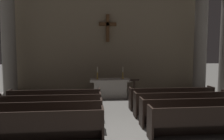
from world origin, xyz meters
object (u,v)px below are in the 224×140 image
Objects in this scene: column_right_third at (200,43)px; pew_left_row_2 at (43,115)px; pew_right_row_2 at (195,111)px; pew_right_row_3 at (182,104)px; lectern at (134,91)px; pew_left_row_3 at (50,107)px; pew_left_row_4 at (55,100)px; pew_right_row_4 at (171,98)px; pew_left_row_1 at (33,127)px; candlestick_left at (97,75)px; column_left_third at (9,42)px; altar at (110,88)px; candlestick_right at (123,75)px; pew_right_row_1 at (213,121)px.

pew_left_row_2 is at bearing -146.83° from column_right_third.
pew_right_row_3 is (0.00, 0.99, 0.00)m from pew_right_row_2.
lectern is at bearing 112.98° from pew_right_row_2.
pew_left_row_3 is 5.03m from pew_right_row_2.
pew_left_row_2 is 1.97m from pew_left_row_4.
pew_right_row_2 and pew_right_row_4 have the same top height.
column_right_third is (8.03, 6.23, 2.57)m from pew_left_row_1.
pew_right_row_4 is at bearing -133.36° from column_right_third.
candlestick_left reaches higher than lectern.
column_left_third reaches higher than altar.
pew_left_row_2 is 5.31m from pew_right_row_4.
pew_right_row_4 is at bearing 21.77° from pew_left_row_2.
pew_right_row_2 is 5.48× the size of candlestick_right.
pew_right_row_2 is at bearing -90.00° from pew_right_row_4.
pew_right_row_2 is 3.53m from lectern.
pew_left_row_4 is at bearing 90.00° from pew_left_row_2.
lectern reaches higher than pew_left_row_1.
pew_right_row_4 is at bearing 11.29° from pew_left_row_3.
pew_left_row_4 is 1.00× the size of pew_right_row_3.
pew_right_row_1 is 1.00× the size of pew_right_row_4.
candlestick_left is 1.40m from candlestick_right.
pew_right_row_3 is at bearing -58.70° from lectern.
candlestick_right is (6.26, -0.79, -1.82)m from column_left_third.
pew_right_row_2 is 0.99m from pew_right_row_3.
candlestick_left is at bearing 72.00° from pew_left_row_1.
lectern is at bearing 50.02° from pew_left_row_1.
pew_right_row_2 is 0.59× the size of column_left_third.
pew_left_row_1 is 1.67× the size of altar.
pew_left_row_1 is 1.00× the size of pew_left_row_2.
pew_right_row_1 is 1.00× the size of pew_right_row_2.
pew_left_row_1 is 5.31m from pew_right_row_3.
pew_right_row_4 is (0.00, 1.97, 0.00)m from pew_right_row_2.
lectern is (-4.47, -1.99, -2.50)m from column_right_third.
altar is at bearing 134.81° from pew_right_row_4.
pew_left_row_1 and pew_left_row_3 have the same top height.
column_right_third is at bearing 27.97° from pew_left_row_3.
pew_left_row_3 is 5.86m from column_left_third.
pew_right_row_1 is at bearing -72.00° from candlestick_right.
candlestick_right is at bearing -170.72° from column_right_third.
pew_right_row_3 is 3.19× the size of lectern.
lectern is (-1.38, 3.25, 0.07)m from pew_right_row_2.
column_left_third is at bearing 163.31° from lectern.
column_left_third reaches higher than pew_left_row_2.
pew_left_row_1 and pew_right_row_3 have the same top height.
pew_left_row_1 is 1.00× the size of pew_right_row_4.
pew_right_row_1 is 3.19× the size of lectern.
candlestick_right reaches higher than pew_right_row_4.
lectern is (1.79, -1.20, -0.68)m from candlestick_left.
column_left_third is 2.85× the size of altar.
pew_right_row_1 is (4.93, -0.99, 0.00)m from pew_left_row_2.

